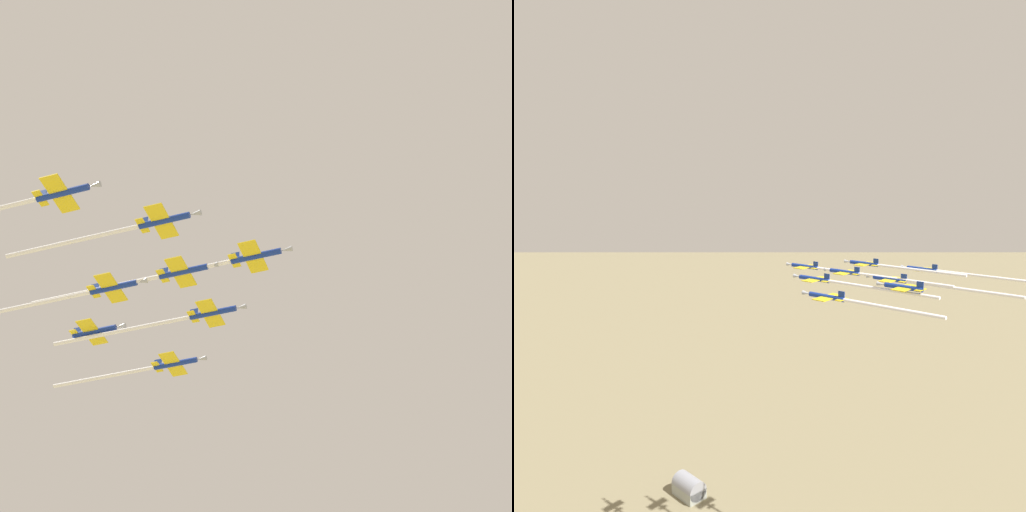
{
  "view_description": "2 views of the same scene",
  "coord_description": "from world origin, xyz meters",
  "views": [
    {
      "loc": [
        43.81,
        -112.7,
        1.89
      ],
      "look_at": [
        3.46,
        0.26,
        112.47
      ],
      "focal_mm": 58.96,
      "sensor_mm": 36.0,
      "label": 1
    },
    {
      "loc": [
        -99.05,
        125.76,
        139.88
      ],
      "look_at": [
        14.91,
        4.44,
        115.14
      ],
      "focal_mm": 35.73,
      "sensor_mm": 36.0,
      "label": 2
    }
  ],
  "objects": [
    {
      "name": "jet_port_inner",
      "position": [
        -20.47,
        13.01,
        112.16
      ],
      "size": [
        44.16,
        9.12,
        2.64
      ],
      "rotation": [
        0.0,
        0.0,
        4.75
      ],
      "color": "navy"
    },
    {
      "name": "jet_center_rear",
      "position": [
        -33.16,
        -28.67,
        111.12
      ],
      "size": [
        45.82,
        9.12,
        2.64
      ],
      "rotation": [
        0.0,
        0.0,
        4.75
      ],
      "color": "navy"
    },
    {
      "name": "jet_starboard_inner",
      "position": [
        -17.91,
        -14.33,
        113.2
      ],
      "size": [
        40.51,
        9.12,
        2.64
      ],
      "rotation": [
        0.0,
        0.0,
        4.75
      ],
      "color": "navy"
    },
    {
      "name": "jet_starboard_trail",
      "position": [
        -37.91,
        12.3,
        113.52
      ],
      "size": [
        12.6,
        9.12,
        2.64
      ],
      "rotation": [
        0.0,
        0.0,
        4.75
      ],
      "color": "navy"
    },
    {
      "name": "jet_lead",
      "position": [
        -5.85,
        -0.12,
        112.48
      ],
      "size": [
        43.24,
        9.12,
        2.64
      ],
      "rotation": [
        0.0,
        0.0,
        4.75
      ],
      "color": "navy"
    },
    {
      "name": "jet_port_outer",
      "position": [
        -19.95,
        -0.69,
        112.43
      ],
      "size": [
        40.8,
        9.12,
        2.64
      ],
      "rotation": [
        0.0,
        0.0,
        4.75
      ],
      "color": "navy"
    },
    {
      "name": "hangar",
      "position": [
        70.78,
        -2.12,
        4.11
      ],
      "size": [
        14.26,
        9.41,
        9.5
      ],
      "rotation": [
        0.0,
        0.0,
        -0.03
      ],
      "color": "#999E93",
      "rests_on": "ground_plane"
    },
    {
      "name": "jet_port_trail",
      "position": [
        -35.86,
        -1.34,
        112.15
      ],
      "size": [
        42.94,
        9.12,
        2.64
      ],
      "rotation": [
        0.0,
        0.0,
        4.75
      ],
      "color": "navy"
    },
    {
      "name": "jet_starboard_outer",
      "position": [
        -32.14,
        26.25,
        111.41
      ],
      "size": [
        37.52,
        9.12,
        2.64
      ],
      "rotation": [
        0.0,
        0.0,
        4.75
      ],
      "color": "navy"
    }
  ]
}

